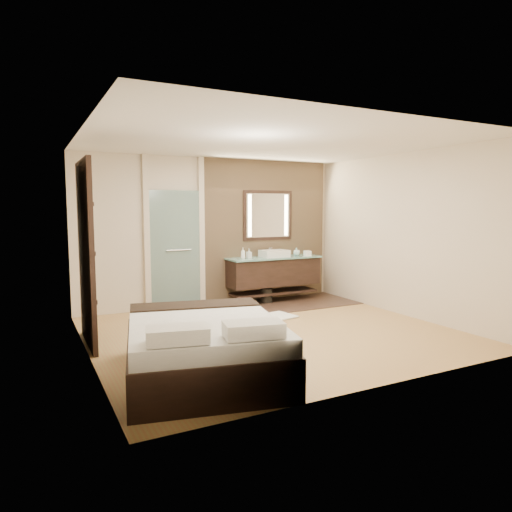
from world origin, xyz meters
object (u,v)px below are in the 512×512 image
mirror_unit (268,215)px  waste_bin (266,296)px  vanity (274,272)px  bed (204,347)px

mirror_unit → waste_bin: size_ratio=3.76×
mirror_unit → waste_bin: 1.55m
vanity → bed: size_ratio=0.82×
vanity → bed: 4.02m
vanity → mirror_unit: mirror_unit is taller
bed → waste_bin: (2.39, 3.01, -0.17)m
mirror_unit → waste_bin: (-0.19, -0.31, -1.51)m
bed → waste_bin: bed is taller
vanity → waste_bin: vanity is taller
mirror_unit → waste_bin: mirror_unit is taller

